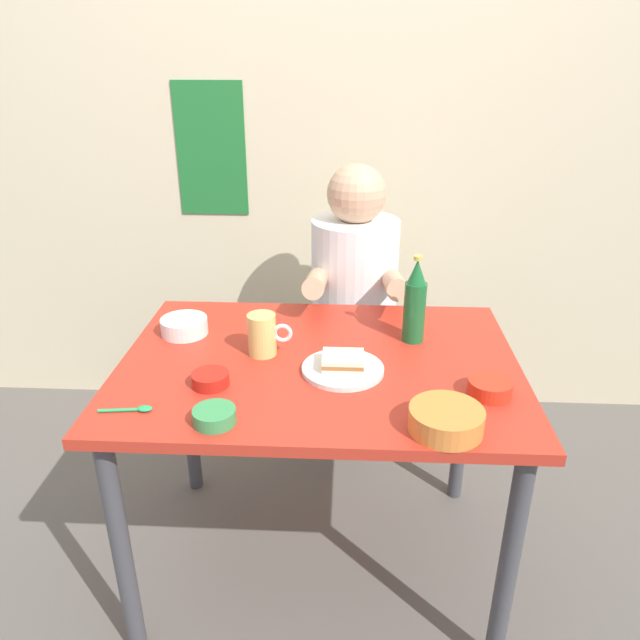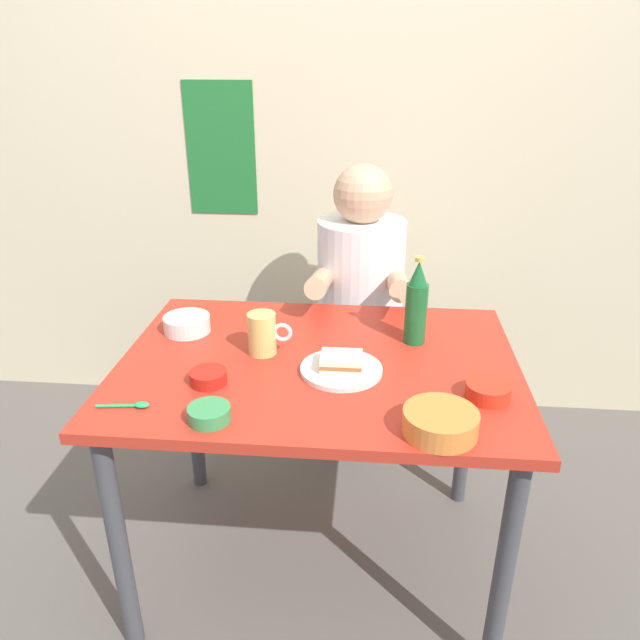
% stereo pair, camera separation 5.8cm
% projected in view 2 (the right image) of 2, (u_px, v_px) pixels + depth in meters
% --- Properties ---
extents(ground_plane, '(6.00, 6.00, 0.00)m').
position_uv_depth(ground_plane, '(319.00, 559.00, 1.97)').
color(ground_plane, '#59544F').
extents(wall_back, '(4.40, 0.09, 2.60)m').
position_uv_depth(wall_back, '(342.00, 111.00, 2.38)').
color(wall_back, beige).
rests_on(wall_back, ground).
extents(dining_table, '(1.10, 0.80, 0.74)m').
position_uv_depth(dining_table, '(318.00, 389.00, 1.70)').
color(dining_table, '#B72D1E').
rests_on(dining_table, ground).
extents(stool, '(0.34, 0.34, 0.45)m').
position_uv_depth(stool, '(358.00, 373.00, 2.39)').
color(stool, '#4C4C51').
rests_on(stool, ground).
extents(person_seated, '(0.33, 0.56, 0.72)m').
position_uv_depth(person_seated, '(360.00, 276.00, 2.20)').
color(person_seated, white).
rests_on(person_seated, stool).
extents(plate_orange, '(0.22, 0.22, 0.01)m').
position_uv_depth(plate_orange, '(341.00, 370.00, 1.60)').
color(plate_orange, silver).
rests_on(plate_orange, dining_table).
extents(sandwich, '(0.11, 0.09, 0.04)m').
position_uv_depth(sandwich, '(341.00, 361.00, 1.59)').
color(sandwich, beige).
rests_on(sandwich, plate_orange).
extents(beer_mug, '(0.13, 0.08, 0.12)m').
position_uv_depth(beer_mug, '(263.00, 334.00, 1.68)').
color(beer_mug, '#D1BC66').
rests_on(beer_mug, dining_table).
extents(beer_bottle, '(0.06, 0.06, 0.26)m').
position_uv_depth(beer_bottle, '(416.00, 305.00, 1.72)').
color(beer_bottle, '#19602D').
rests_on(beer_bottle, dining_table).
extents(sambal_bowl_red, '(0.10, 0.10, 0.03)m').
position_uv_depth(sambal_bowl_red, '(208.00, 376.00, 1.54)').
color(sambal_bowl_red, '#B21E14').
rests_on(sambal_bowl_red, dining_table).
extents(soup_bowl_orange, '(0.17, 0.17, 0.05)m').
position_uv_depth(soup_bowl_orange, '(440.00, 421.00, 1.34)').
color(soup_bowl_orange, orange).
rests_on(soup_bowl_orange, dining_table).
extents(rice_bowl_white, '(0.14, 0.14, 0.05)m').
position_uv_depth(rice_bowl_white, '(187.00, 323.00, 1.82)').
color(rice_bowl_white, silver).
rests_on(rice_bowl_white, dining_table).
extents(dip_bowl_green, '(0.10, 0.10, 0.03)m').
position_uv_depth(dip_bowl_green, '(209.00, 413.00, 1.39)').
color(dip_bowl_green, '#388C4C').
rests_on(dip_bowl_green, dining_table).
extents(sauce_bowl_chili, '(0.11, 0.11, 0.04)m').
position_uv_depth(sauce_bowl_chili, '(488.00, 390.00, 1.47)').
color(sauce_bowl_chili, red).
rests_on(sauce_bowl_chili, dining_table).
extents(spoon, '(0.13, 0.03, 0.01)m').
position_uv_depth(spoon, '(133.00, 405.00, 1.44)').
color(spoon, '#26A559').
rests_on(spoon, dining_table).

